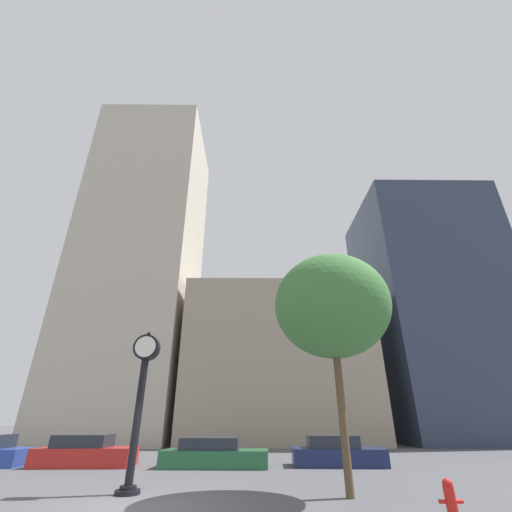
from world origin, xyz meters
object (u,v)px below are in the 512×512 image
Objects in this scene: car_green at (214,455)px; car_navy at (336,453)px; street_clock at (141,391)px; bare_tree at (332,306)px; fire_hydrant_near at (450,499)px; car_red at (85,453)px.

car_green is 1.13× the size of car_navy.
car_navy is at bearing 6.63° from car_green.
bare_tree reaches higher than street_clock.
car_green is 10.79m from fire_hydrant_near.
car_red is 0.91× the size of car_green.
car_red is 11.68m from car_navy.
car_red is at bearing 146.51° from bare_tree.
car_green is at bearing 72.45° from street_clock.
car_red is 6.01m from car_green.
bare_tree reaches higher than car_red.
street_clock is 7.87m from car_red.
car_red is 13.47m from bare_tree.
fire_hydrant_near is at bearing -38.69° from car_red.
car_navy is (11.68, 0.05, -0.02)m from car_red.
car_green is at bearing -4.53° from car_red.
car_red is at bearing 123.03° from street_clock.
car_navy is (5.68, 0.40, 0.03)m from car_green.
bare_tree is (6.34, -0.59, 2.70)m from street_clock.
car_navy is 9.32m from fire_hydrant_near.
street_clock is 0.97× the size of car_green.
street_clock is 0.65× the size of bare_tree.
car_green is at bearing -173.05° from car_navy.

